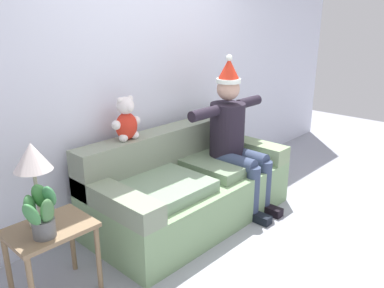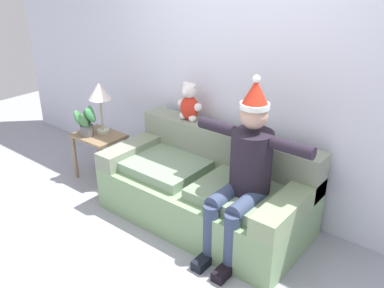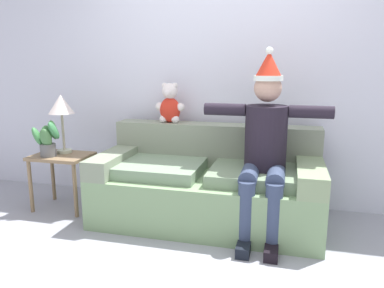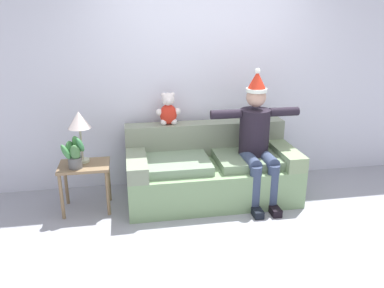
# 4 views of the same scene
# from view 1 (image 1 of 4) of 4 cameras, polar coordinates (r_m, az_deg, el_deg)

# --- Properties ---
(ground_plane) EXTENTS (10.00, 10.00, 0.00)m
(ground_plane) POSITION_cam_1_polar(r_m,az_deg,el_deg) (3.28, 12.71, -16.20)
(ground_plane) COLOR #9698A4
(back_wall) EXTENTS (7.00, 0.10, 2.70)m
(back_wall) POSITION_cam_1_polar(r_m,az_deg,el_deg) (3.75, -6.87, 10.74)
(back_wall) COLOR silver
(back_wall) RESTS_ON ground_plane
(couch) EXTENTS (1.93, 0.93, 0.82)m
(couch) POSITION_cam_1_polar(r_m,az_deg,el_deg) (3.65, -0.68, -6.21)
(couch) COLOR gray
(couch) RESTS_ON ground_plane
(person_seated) EXTENTS (1.02, 0.77, 1.50)m
(person_seated) POSITION_cam_1_polar(r_m,az_deg,el_deg) (3.74, 6.31, 1.45)
(person_seated) COLOR black
(person_seated) RESTS_ON ground_plane
(teddy_bear) EXTENTS (0.29, 0.17, 0.38)m
(teddy_bear) POSITION_cam_1_polar(r_m,az_deg,el_deg) (3.34, -9.66, 3.44)
(teddy_bear) COLOR red
(teddy_bear) RESTS_ON couch
(side_table) EXTENTS (0.53, 0.40, 0.53)m
(side_table) POSITION_cam_1_polar(r_m,az_deg,el_deg) (2.78, -20.08, -13.03)
(side_table) COLOR #846A4B
(side_table) RESTS_ON ground_plane
(table_lamp) EXTENTS (0.24, 0.24, 0.56)m
(table_lamp) POSITION_cam_1_polar(r_m,az_deg,el_deg) (2.62, -22.49, -2.31)
(table_lamp) COLOR #B4BB9D
(table_lamp) RESTS_ON side_table
(potted_plant) EXTENTS (0.28, 0.22, 0.35)m
(potted_plant) POSITION_cam_1_polar(r_m,az_deg,el_deg) (2.56, -21.37, -9.37)
(potted_plant) COLOR #5C5D5D
(potted_plant) RESTS_ON side_table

